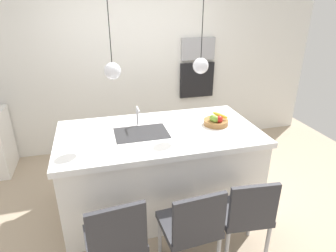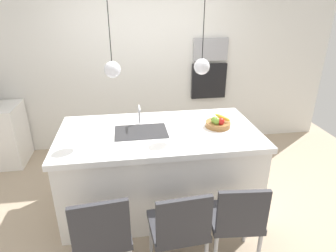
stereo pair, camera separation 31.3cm
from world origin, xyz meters
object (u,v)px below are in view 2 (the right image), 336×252
at_px(chair_middle, 179,226).
at_px(microwave, 210,49).
at_px(fruit_bowl, 218,123).
at_px(chair_near, 102,233).
at_px(chair_far, 236,218).
at_px(oven, 209,81).

bearing_deg(chair_middle, microwave, 69.55).
distance_m(fruit_bowl, microwave, 1.71).
height_order(chair_near, chair_far, chair_near).
bearing_deg(microwave, chair_middle, -110.45).
height_order(microwave, oven, microwave).
xyz_separation_m(fruit_bowl, microwave, (0.34, 1.58, 0.55)).
height_order(fruit_bowl, chair_middle, fruit_bowl).
bearing_deg(chair_middle, chair_far, 0.61).
distance_m(oven, chair_far, 2.65).
bearing_deg(chair_near, chair_far, 0.30).
relative_size(microwave, chair_far, 0.61).
bearing_deg(chair_near, microwave, 58.11).
distance_m(fruit_bowl, oven, 1.62).
distance_m(chair_near, chair_middle, 0.64).
bearing_deg(oven, microwave, 0.00).
xyz_separation_m(microwave, chair_near, (-1.59, -2.56, -1.03)).
bearing_deg(chair_far, chair_middle, -179.39).
height_order(fruit_bowl, oven, oven).
bearing_deg(chair_middle, fruit_bowl, 57.92).
xyz_separation_m(microwave, chair_far, (-0.45, -2.55, -1.03)).
bearing_deg(microwave, chair_near, -121.89).
bearing_deg(oven, chair_far, -100.04).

